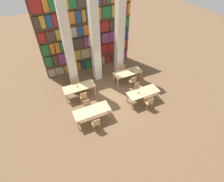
% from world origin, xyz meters
% --- Properties ---
extents(ground_plane, '(40.00, 40.00, 0.00)m').
position_xyz_m(ground_plane, '(0.00, 0.00, 0.00)').
color(ground_plane, brown).
extents(bookshelf_bank, '(6.77, 0.35, 5.50)m').
position_xyz_m(bookshelf_bank, '(0.02, 4.04, 2.71)').
color(bookshelf_bank, brown).
rests_on(bookshelf_bank, ground_plane).
extents(pillar_left, '(0.52, 0.52, 6.00)m').
position_xyz_m(pillar_left, '(-1.76, 2.43, 3.00)').
color(pillar_left, silver).
rests_on(pillar_left, ground_plane).
extents(pillar_center, '(0.52, 0.52, 6.00)m').
position_xyz_m(pillar_center, '(0.00, 2.43, 3.00)').
color(pillar_center, silver).
rests_on(pillar_center, ground_plane).
extents(pillar_right, '(0.52, 0.52, 6.00)m').
position_xyz_m(pillar_right, '(1.76, 2.43, 3.00)').
color(pillar_right, silver).
rests_on(pillar_right, ground_plane).
extents(reading_table_0, '(2.04, 0.82, 0.78)m').
position_xyz_m(reading_table_0, '(-1.74, -1.18, 0.69)').
color(reading_table_0, tan).
rests_on(reading_table_0, ground_plane).
extents(chair_0, '(0.42, 0.40, 0.88)m').
position_xyz_m(chair_0, '(-1.79, -1.87, 0.48)').
color(chair_0, tan).
rests_on(chair_0, ground_plane).
extents(chair_1, '(0.42, 0.40, 0.88)m').
position_xyz_m(chair_1, '(-1.79, -0.49, 0.48)').
color(chair_1, tan).
rests_on(chair_1, ground_plane).
extents(reading_table_1, '(2.04, 0.82, 0.78)m').
position_xyz_m(reading_table_1, '(1.69, -1.09, 0.69)').
color(reading_table_1, tan).
rests_on(reading_table_1, ground_plane).
extents(chair_2, '(0.42, 0.40, 0.88)m').
position_xyz_m(chair_2, '(1.71, -1.78, 0.48)').
color(chair_2, tan).
rests_on(chair_2, ground_plane).
extents(chair_3, '(0.42, 0.40, 0.88)m').
position_xyz_m(chair_3, '(1.71, -0.39, 0.48)').
color(chair_3, tan).
rests_on(chair_3, ground_plane).
extents(desk_lamp_0, '(0.14, 0.14, 0.48)m').
position_xyz_m(desk_lamp_0, '(1.36, -1.06, 1.10)').
color(desk_lamp_0, brown).
rests_on(desk_lamp_0, reading_table_1).
extents(reading_table_2, '(2.04, 0.82, 0.78)m').
position_xyz_m(reading_table_2, '(-1.77, 1.09, 0.69)').
color(reading_table_2, tan).
rests_on(reading_table_2, ground_plane).
extents(chair_4, '(0.42, 0.40, 0.88)m').
position_xyz_m(chair_4, '(-1.75, 0.40, 0.48)').
color(chair_4, tan).
rests_on(chair_4, ground_plane).
extents(chair_5, '(0.42, 0.40, 0.88)m').
position_xyz_m(chair_5, '(-1.75, 1.78, 0.48)').
color(chair_5, tan).
rests_on(chair_5, ground_plane).
extents(desk_lamp_1, '(0.14, 0.14, 0.42)m').
position_xyz_m(desk_lamp_1, '(-1.88, 1.14, 1.06)').
color(desk_lamp_1, brown).
rests_on(desk_lamp_1, reading_table_2).
extents(reading_table_3, '(2.04, 0.82, 0.78)m').
position_xyz_m(reading_table_3, '(1.82, 1.14, 0.69)').
color(reading_table_3, tan).
rests_on(reading_table_3, ground_plane).
extents(chair_6, '(0.42, 0.40, 0.88)m').
position_xyz_m(chair_6, '(1.86, 0.45, 0.48)').
color(chair_6, tan).
rests_on(chair_6, ground_plane).
extents(chair_7, '(0.42, 0.40, 0.88)m').
position_xyz_m(chair_7, '(1.86, 1.84, 0.48)').
color(chair_7, tan).
rests_on(chair_7, ground_plane).
extents(desk_lamp_2, '(0.14, 0.14, 0.45)m').
position_xyz_m(desk_lamp_2, '(2.15, 1.12, 1.08)').
color(desk_lamp_2, brown).
rests_on(desk_lamp_2, reading_table_3).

